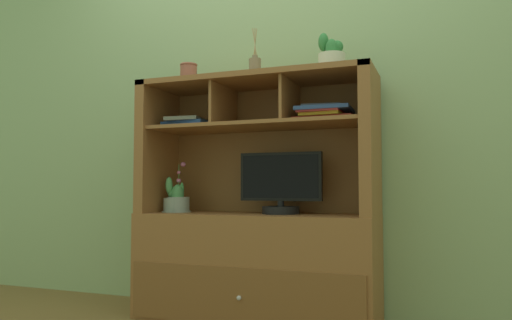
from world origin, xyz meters
name	(u,v)px	position (x,y,z in m)	size (l,w,h in m)	color
back_wall	(271,75)	(0.00, 0.25, 1.40)	(6.00, 0.02, 2.80)	#96B37E
media_console	(256,239)	(0.00, 0.01, 0.43)	(1.31, 0.48, 1.33)	#925C31
tv_monitor	(281,187)	(0.14, 0.01, 0.72)	(0.46, 0.20, 0.33)	black
potted_orchid	(179,204)	(-0.48, -0.01, 0.62)	(0.15, 0.15, 0.29)	#8E9A93
potted_fern	(174,200)	(-0.50, -0.02, 0.65)	(0.14, 0.14, 0.21)	gray
magazine_stack_left	(189,123)	(-0.42, 0.00, 1.09)	(0.30, 0.28, 0.05)	#3A4684
magazine_stack_centre	(324,113)	(0.39, -0.02, 1.11)	(0.32, 0.27, 0.08)	#A32E25
diffuser_bottle	(255,67)	(0.00, -0.02, 1.39)	(0.07, 0.07, 0.28)	#836E53
potted_succulent	(331,58)	(0.42, 0.02, 1.40)	(0.16, 0.16, 0.22)	beige
ceramic_vase	(188,74)	(-0.43, 0.00, 1.39)	(0.10, 0.10, 0.12)	#935142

